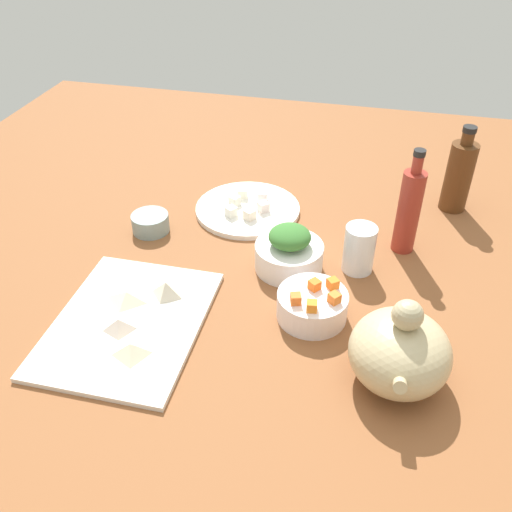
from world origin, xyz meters
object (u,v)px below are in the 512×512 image
object	(u,v)px
plate_tofu	(248,209)
bowl_carrots	(312,306)
bowl_small_side	(150,223)
drinking_glass_0	(359,249)
bottle_0	(459,175)
bottle_1	(409,210)
teapot	(400,351)
bowl_greens	(289,257)
cutting_board	(129,323)

from	to	relation	value
plate_tofu	bowl_carrots	world-z (taller)	bowl_carrots
bowl_small_side	drinking_glass_0	distance (cm)	45.95
bowl_small_side	bottle_0	xyz separation A→B (cm)	(-25.60, 65.31, 6.61)
bottle_1	drinking_glass_0	world-z (taller)	bottle_1
bowl_small_side	teapot	bearing A→B (deg)	60.33
bowl_greens	bowl_carrots	bearing A→B (deg)	26.93
cutting_board	plate_tofu	bearing A→B (deg)	165.00
bowl_carrots	bottle_0	world-z (taller)	bottle_0
bowl_carrots	teapot	bearing A→B (deg)	53.24
bowl_greens	bottle_0	size ratio (longest dim) A/B	0.67
cutting_board	drinking_glass_0	xyz separation A→B (cm)	(-25.98, 38.13, 4.45)
cutting_board	bottle_1	bearing A→B (deg)	127.09
plate_tofu	drinking_glass_0	distance (cm)	31.63
bowl_small_side	bottle_1	xyz separation A→B (cm)	(-6.03, 54.39, 7.59)
plate_tofu	bowl_greens	bearing A→B (deg)	35.01
bowl_greens	bowl_small_side	size ratio (longest dim) A/B	1.67
plate_tofu	bottle_1	distance (cm)	37.24
drinking_glass_0	cutting_board	bearing A→B (deg)	-55.74
bottle_1	drinking_glass_0	bearing A→B (deg)	-42.68
bowl_greens	bottle_0	world-z (taller)	bottle_0
bowl_greens	bottle_0	bearing A→B (deg)	133.85
cutting_board	bowl_small_side	world-z (taller)	bowl_small_side
bowl_carrots	drinking_glass_0	size ratio (longest dim) A/B	1.28
bottle_0	bowl_small_side	bearing A→B (deg)	-68.60
cutting_board	bowl_carrots	bearing A→B (deg)	107.41
bowl_carrots	drinking_glass_0	xyz separation A→B (cm)	(-16.13, 6.75, 2.38)
teapot	bottle_1	xyz separation A→B (cm)	(-36.92, 0.17, 3.50)
teapot	drinking_glass_0	bearing A→B (deg)	-162.85
teapot	bowl_carrots	bearing A→B (deg)	-126.76
plate_tofu	bowl_carrots	distance (cm)	38.10
bowl_greens	bowl_small_side	xyz separation A→B (cm)	(-6.19, -32.22, -0.73)
cutting_board	teapot	size ratio (longest dim) A/B	1.83
teapot	bowl_small_side	bearing A→B (deg)	-119.67
cutting_board	bottle_0	distance (cm)	80.10
cutting_board	drinking_glass_0	size ratio (longest dim) A/B	3.38
bottle_1	drinking_glass_0	size ratio (longest dim) A/B	2.31
plate_tofu	bowl_greens	size ratio (longest dim) A/B	1.78
plate_tofu	bottle_1	bearing A→B (deg)	79.17
bowl_carrots	cutting_board	bearing A→B (deg)	-72.59
cutting_board	bowl_small_side	xyz separation A→B (cm)	(-29.34, -7.60, 1.53)
bowl_greens	bowl_small_side	world-z (taller)	bowl_greens
bowl_small_side	bottle_0	size ratio (longest dim) A/B	0.40
bottle_1	bowl_carrots	bearing A→B (deg)	-31.12
bowl_carrots	bowl_small_side	xyz separation A→B (cm)	(-19.50, -38.98, -0.55)
cutting_board	teapot	distance (cm)	46.98
plate_tofu	drinking_glass_0	world-z (taller)	drinking_glass_0
bowl_carrots	teapot	xyz separation A→B (cm)	(11.39, 15.24, 3.54)
plate_tofu	bottle_0	xyz separation A→B (cm)	(-12.78, 46.41, 8.04)
plate_tofu	bowl_greens	xyz separation A→B (cm)	(19.01, 13.32, 2.16)
bottle_1	bowl_greens	bearing A→B (deg)	-61.13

